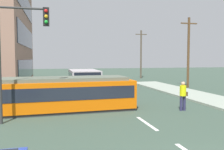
{
  "coord_description": "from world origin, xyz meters",
  "views": [
    {
      "loc": [
        -4.14,
        -4.32,
        2.97
      ],
      "look_at": [
        -0.78,
        9.56,
        2.02
      ],
      "focal_mm": 38.99,
      "sensor_mm": 36.0,
      "label": 1
    }
  ],
  "objects": [
    {
      "name": "lane_stripe_2",
      "position": [
        0.0,
        6.0,
        0.01
      ],
      "size": [
        0.16,
        2.4,
        0.01
      ],
      "primitive_type": "cube",
      "color": "silver",
      "rests_on": "ground"
    },
    {
      "name": "lane_stripe_3",
      "position": [
        0.0,
        15.75,
        0.01
      ],
      "size": [
        0.16,
        2.4,
        0.01
      ],
      "primitive_type": "cube",
      "color": "silver",
      "rests_on": "ground"
    },
    {
      "name": "traffic_light_mast",
      "position": [
        -5.66,
        7.5,
        3.76
      ],
      "size": [
        2.28,
        0.33,
        5.47
      ],
      "color": "#333333",
      "rests_on": "ground"
    },
    {
      "name": "utility_pole_mid",
      "position": [
        9.34,
        18.09,
        3.76
      ],
      "size": [
        1.8,
        0.24,
        7.16
      ],
      "color": "#523821",
      "rests_on": "ground"
    },
    {
      "name": "pedestrian_crossing",
      "position": [
        3.06,
        8.14,
        0.94
      ],
      "size": [
        0.5,
        0.36,
        1.67
      ],
      "color": "#2A294B",
      "rests_on": "ground"
    },
    {
      "name": "utility_pole_far",
      "position": [
        8.85,
        30.61,
        3.8
      ],
      "size": [
        1.8,
        0.24,
        7.26
      ],
      "color": "brown",
      "rests_on": "ground"
    },
    {
      "name": "ground_plane",
      "position": [
        0.0,
        10.0,
        0.0
      ],
      "size": [
        120.0,
        120.0,
        0.0
      ],
      "primitive_type": "plane",
      "color": "#374A3E"
    },
    {
      "name": "streetcar_tram",
      "position": [
        -3.5,
        9.75,
        0.99
      ],
      "size": [
        7.9,
        2.84,
        1.93
      ],
      "color": "#E05E06",
      "rests_on": "ground"
    },
    {
      "name": "city_bus",
      "position": [
        -1.38,
        18.28,
        1.1
      ],
      "size": [
        2.57,
        5.23,
        1.93
      ],
      "color": "#B2A7AD",
      "rests_on": "ground"
    },
    {
      "name": "lane_stripe_4",
      "position": [
        0.0,
        21.75,
        0.01
      ],
      "size": [
        0.16,
        2.4,
        0.01
      ],
      "primitive_type": "cube",
      "color": "silver",
      "rests_on": "ground"
    }
  ]
}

